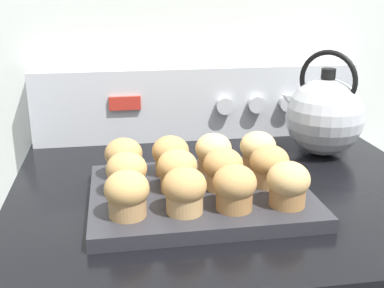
# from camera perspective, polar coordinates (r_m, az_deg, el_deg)

# --- Properties ---
(wall_back) EXTENTS (8.00, 0.05, 2.40)m
(wall_back) POSITION_cam_1_polar(r_m,az_deg,el_deg) (1.13, 0.22, 16.40)
(wall_back) COLOR silver
(wall_back) RESTS_ON ground_plane
(control_panel) EXTENTS (0.74, 0.07, 0.16)m
(control_panel) POSITION_cam_1_polar(r_m,az_deg,el_deg) (1.11, 0.77, 4.90)
(control_panel) COLOR #B7BABF
(control_panel) RESTS_ON stove_range
(muffin_pan) EXTENTS (0.35, 0.27, 0.02)m
(muffin_pan) POSITION_cam_1_polar(r_m,az_deg,el_deg) (0.79, 0.91, -6.11)
(muffin_pan) COLOR #28282D
(muffin_pan) RESTS_ON stove_range
(muffin_r0_c0) EXTENTS (0.06, 0.06, 0.07)m
(muffin_r0_c0) POSITION_cam_1_polar(r_m,az_deg,el_deg) (0.70, -7.72, -5.88)
(muffin_r0_c0) COLOR #A37A4C
(muffin_r0_c0) RESTS_ON muffin_pan
(muffin_r0_c1) EXTENTS (0.06, 0.06, 0.07)m
(muffin_r0_c1) POSITION_cam_1_polar(r_m,az_deg,el_deg) (0.70, -0.90, -5.52)
(muffin_r0_c1) COLOR tan
(muffin_r0_c1) RESTS_ON muffin_pan
(muffin_r0_c2) EXTENTS (0.06, 0.06, 0.07)m
(muffin_r0_c2) POSITION_cam_1_polar(r_m,az_deg,el_deg) (0.71, 5.07, -5.14)
(muffin_r0_c2) COLOR olive
(muffin_r0_c2) RESTS_ON muffin_pan
(muffin_r0_c3) EXTENTS (0.06, 0.06, 0.07)m
(muffin_r0_c3) POSITION_cam_1_polar(r_m,az_deg,el_deg) (0.74, 11.32, -4.68)
(muffin_r0_c3) COLOR olive
(muffin_r0_c3) RESTS_ON muffin_pan
(muffin_r1_c0) EXTENTS (0.06, 0.06, 0.07)m
(muffin_r1_c0) POSITION_cam_1_polar(r_m,az_deg,el_deg) (0.77, -7.75, -3.48)
(muffin_r1_c0) COLOR olive
(muffin_r1_c0) RESTS_ON muffin_pan
(muffin_r1_c1) EXTENTS (0.06, 0.06, 0.07)m
(muffin_r1_c1) POSITION_cam_1_polar(r_m,az_deg,el_deg) (0.77, -1.76, -3.15)
(muffin_r1_c1) COLOR #A37A4C
(muffin_r1_c1) RESTS_ON muffin_pan
(muffin_r1_c2) EXTENTS (0.06, 0.06, 0.07)m
(muffin_r1_c2) POSITION_cam_1_polar(r_m,az_deg,el_deg) (0.78, 3.71, -2.96)
(muffin_r1_c2) COLOR tan
(muffin_r1_c2) RESTS_ON muffin_pan
(muffin_r1_c3) EXTENTS (0.06, 0.06, 0.07)m
(muffin_r1_c3) POSITION_cam_1_polar(r_m,az_deg,el_deg) (0.80, 9.15, -2.55)
(muffin_r1_c3) COLOR #A37A4C
(muffin_r1_c3) RESTS_ON muffin_pan
(muffin_r2_c0) EXTENTS (0.06, 0.06, 0.07)m
(muffin_r2_c0) POSITION_cam_1_polar(r_m,az_deg,el_deg) (0.84, -8.10, -1.63)
(muffin_r2_c0) COLOR tan
(muffin_r2_c0) RESTS_ON muffin_pan
(muffin_r2_c1) EXTENTS (0.06, 0.06, 0.07)m
(muffin_r2_c1) POSITION_cam_1_polar(r_m,az_deg,el_deg) (0.84, -2.56, -1.35)
(muffin_r2_c1) COLOR #A37A4C
(muffin_r2_c1) RESTS_ON muffin_pan
(muffin_r2_c2) EXTENTS (0.06, 0.06, 0.07)m
(muffin_r2_c2) POSITION_cam_1_polar(r_m,az_deg,el_deg) (0.85, 2.55, -1.01)
(muffin_r2_c2) COLOR #A37A4C
(muffin_r2_c2) RESTS_ON muffin_pan
(muffin_r2_c3) EXTENTS (0.06, 0.06, 0.07)m
(muffin_r2_c3) POSITION_cam_1_polar(r_m,az_deg,el_deg) (0.87, 7.80, -0.74)
(muffin_r2_c3) COLOR olive
(muffin_r2_c3) RESTS_ON muffin_pan
(tea_kettle) EXTENTS (0.17, 0.17, 0.22)m
(tea_kettle) POSITION_cam_1_polar(r_m,az_deg,el_deg) (1.03, 15.38, 3.31)
(tea_kettle) COLOR #ADAFB5
(tea_kettle) RESTS_ON stove_range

